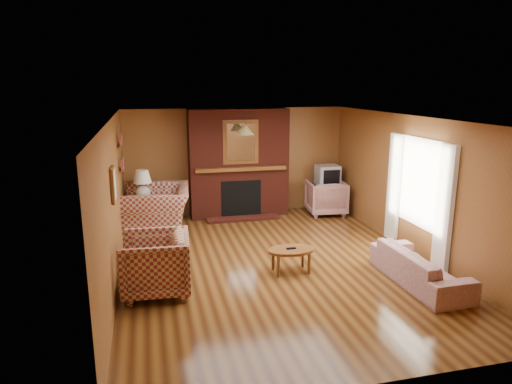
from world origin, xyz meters
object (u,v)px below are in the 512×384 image
object	(u,v)px
plaid_loveseat	(157,211)
crt_tv	(328,175)
fireplace	(239,164)
side_table	(144,214)
plaid_armchair	(155,264)
floral_sofa	(420,267)
table_lamp	(143,183)
tv_stand	(327,198)
floral_armchair	(326,198)
coffee_table	(291,252)

from	to	relation	value
plaid_loveseat	crt_tv	distance (m)	3.98
fireplace	crt_tv	size ratio (longest dim) A/B	4.60
side_table	plaid_armchair	bearing A→B (deg)	-87.21
floral_sofa	table_lamp	bearing A→B (deg)	46.28
floral_sofa	tv_stand	size ratio (longest dim) A/B	2.78
floral_sofa	plaid_loveseat	bearing A→B (deg)	47.46
plaid_armchair	floral_armchair	world-z (taller)	plaid_armchair
plaid_armchair	side_table	bearing A→B (deg)	-173.55
fireplace	plaid_armchair	distance (m)	4.17
fireplace	floral_armchair	distance (m)	2.14
plaid_loveseat	side_table	world-z (taller)	plaid_loveseat
plaid_loveseat	floral_sofa	world-z (taller)	plaid_loveseat
plaid_loveseat	table_lamp	xyz separation A→B (m)	(-0.25, 0.37, 0.49)
plaid_loveseat	table_lamp	bearing A→B (deg)	-141.03
coffee_table	crt_tv	size ratio (longest dim) A/B	1.44
floral_sofa	floral_armchair	bearing A→B (deg)	-1.90
plaid_loveseat	coffee_table	xyz separation A→B (m)	(2.00, -2.46, -0.14)
coffee_table	side_table	bearing A→B (deg)	128.48
floral_sofa	coffee_table	distance (m)	1.94
crt_tv	plaid_loveseat	bearing A→B (deg)	-169.62
floral_sofa	tv_stand	bearing A→B (deg)	-3.21
coffee_table	side_table	xyz separation A→B (m)	(-2.25, 2.83, -0.02)
fireplace	plaid_armchair	xyz separation A→B (m)	(-1.95, -3.61, -0.75)
crt_tv	floral_armchair	bearing A→B (deg)	-117.09
plaid_loveseat	table_lamp	distance (m)	0.66
floral_armchair	coffee_table	xyz separation A→B (m)	(-1.80, -2.99, -0.05)
floral_sofa	coffee_table	bearing A→B (deg)	63.01
floral_armchair	side_table	size ratio (longest dim) A/B	1.37
plaid_loveseat	crt_tv	xyz separation A→B (m)	(3.90, 0.71, 0.40)
fireplace	floral_sofa	distance (m)	4.72
side_table	table_lamp	xyz separation A→B (m)	(-0.00, 0.00, 0.65)
side_table	plaid_loveseat	bearing A→B (deg)	-55.97
fireplace	floral_armchair	bearing A→B (deg)	-10.90
floral_armchair	tv_stand	distance (m)	0.22
floral_armchair	coffee_table	distance (m)	3.49
floral_sofa	tv_stand	xyz separation A→B (m)	(0.15, 4.03, 0.06)
floral_armchair	crt_tv	world-z (taller)	crt_tv
side_table	floral_armchair	bearing A→B (deg)	2.24
crt_tv	fireplace	bearing A→B (deg)	174.70
table_lamp	crt_tv	size ratio (longest dim) A/B	1.17
coffee_table	tv_stand	size ratio (longest dim) A/B	1.18
plaid_armchair	side_table	world-z (taller)	plaid_armchair
fireplace	tv_stand	bearing A→B (deg)	-5.15
crt_tv	coffee_table	bearing A→B (deg)	-120.83
coffee_table	tv_stand	world-z (taller)	tv_stand
fireplace	floral_armchair	world-z (taller)	fireplace
coffee_table	tv_stand	xyz separation A→B (m)	(1.90, 3.18, -0.01)
floral_sofa	crt_tv	size ratio (longest dim) A/B	3.41
plaid_armchair	coffee_table	bearing A→B (deg)	100.20
plaid_loveseat	floral_armchair	size ratio (longest dim) A/B	1.71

